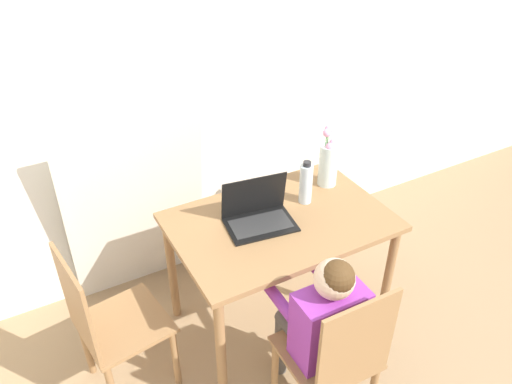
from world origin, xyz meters
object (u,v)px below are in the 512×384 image
object	(u,v)px
person_seated	(323,315)
flower_vase	(328,161)
laptop	(258,212)
water_bottle	(306,183)
chair_occupied	(336,357)
chair_spare	(109,325)

from	to	relation	value
person_seated	flower_vase	world-z (taller)	flower_vase
laptop	flower_vase	size ratio (longest dim) A/B	1.04
flower_vase	water_bottle	xyz separation A→B (m)	(-0.21, -0.09, -0.03)
chair_occupied	chair_spare	world-z (taller)	same
chair_occupied	water_bottle	size ratio (longest dim) A/B	3.59
flower_vase	water_bottle	world-z (taller)	flower_vase
chair_spare	flower_vase	size ratio (longest dim) A/B	2.48
flower_vase	laptop	bearing A→B (deg)	-166.61
person_seated	water_bottle	size ratio (longest dim) A/B	3.86
chair_occupied	person_seated	xyz separation A→B (m)	(0.00, 0.12, 0.15)
flower_vase	water_bottle	size ratio (longest dim) A/B	1.44
chair_spare	flower_vase	world-z (taller)	flower_vase
chair_occupied	chair_spare	bearing A→B (deg)	-37.80
chair_occupied	water_bottle	bearing A→B (deg)	-111.49
chair_occupied	person_seated	bearing A→B (deg)	-90.00
person_seated	laptop	xyz separation A→B (m)	(-0.00, 0.60, 0.19)
person_seated	water_bottle	bearing A→B (deg)	-115.18
person_seated	laptop	world-z (taller)	laptop
chair_spare	water_bottle	size ratio (longest dim) A/B	3.59
person_seated	chair_occupied	bearing A→B (deg)	90.00
chair_spare	person_seated	bearing A→B (deg)	-131.42
water_bottle	laptop	bearing A→B (deg)	-173.71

